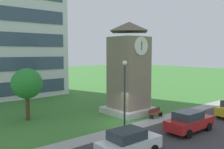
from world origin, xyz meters
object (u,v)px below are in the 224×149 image
Objects in this scene: clock_tower at (129,73)px; street_lamp at (125,89)px; park_bench at (156,113)px; parked_car_white at (129,143)px; tree_streetside at (27,84)px; parked_car_red at (189,121)px.

clock_tower reaches higher than street_lamp.
park_bench is 6.90m from street_lamp.
parked_car_white is at bearing -149.93° from park_bench.
tree_streetside is 14.64m from parked_car_red.
parked_car_red reaches higher than park_bench.
parked_car_red is at bearing -94.30° from clock_tower.
parked_car_red is (8.54, -11.62, -2.56)m from tree_streetside.
park_bench is 9.51m from parked_car_white.
parked_car_white is (1.65, -11.84, -2.56)m from tree_streetside.
clock_tower reaches higher than parked_car_white.
park_bench is at bearing -75.63° from clock_tower.
clock_tower reaches higher than park_bench.
park_bench is 0.32× the size of street_lamp.
tree_streetside is at bearing 155.75° from clock_tower.
street_lamp is 9.80m from tree_streetside.
park_bench is 0.38× the size of tree_streetside.
street_lamp reaches higher than park_bench.
street_lamp reaches higher than tree_streetside.
clock_tower is at bearing 85.70° from parked_car_red.
street_lamp is (-5.88, -1.87, 3.09)m from park_bench.
street_lamp is 1.27× the size of parked_car_red.
street_lamp is 1.17× the size of tree_streetside.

